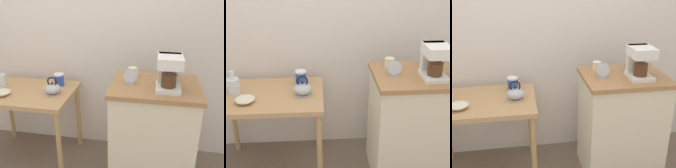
# 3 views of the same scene
# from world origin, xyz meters

# --- Properties ---
(ground_plane) EXTENTS (8.00, 8.00, 0.00)m
(ground_plane) POSITION_xyz_m (0.00, 0.00, 0.00)
(ground_plane) COLOR #6B5B4C
(back_wall) EXTENTS (4.40, 0.10, 2.80)m
(back_wall) POSITION_xyz_m (0.10, 0.50, 1.40)
(back_wall) COLOR silver
(back_wall) RESTS_ON ground_plane
(wooden_table) EXTENTS (0.88, 0.64, 0.74)m
(wooden_table) POSITION_xyz_m (-0.60, 0.07, 0.65)
(wooden_table) COLOR tan
(wooden_table) RESTS_ON ground_plane
(kitchen_counter) EXTENTS (0.70, 0.57, 0.94)m
(kitchen_counter) POSITION_xyz_m (0.59, -0.05, 0.47)
(kitchen_counter) COLOR beige
(kitchen_counter) RESTS_ON ground_plane
(bowl_stoneware) EXTENTS (0.15, 0.15, 0.05)m
(bowl_stoneware) POSITION_xyz_m (-0.76, -0.07, 0.77)
(bowl_stoneware) COLOR beige
(bowl_stoneware) RESTS_ON wooden_table
(teakettle) EXTENTS (0.18, 0.14, 0.17)m
(teakettle) POSITION_xyz_m (-0.32, 0.04, 0.79)
(teakettle) COLOR #B2B5BA
(teakettle) RESTS_ON wooden_table
(glass_carafe_vase) EXTENTS (0.10, 0.10, 0.19)m
(glass_carafe_vase) POSITION_xyz_m (-0.88, 0.11, 0.81)
(glass_carafe_vase) COLOR silver
(glass_carafe_vase) RESTS_ON wooden_table
(canister_enamel) EXTENTS (0.10, 0.10, 0.12)m
(canister_enamel) POSITION_xyz_m (-0.34, 0.25, 0.80)
(canister_enamel) COLOR #2D4CAD
(canister_enamel) RESTS_ON wooden_table
(coffee_maker) EXTENTS (0.18, 0.22, 0.26)m
(coffee_maker) POSITION_xyz_m (0.68, -0.11, 1.08)
(coffee_maker) COLOR white
(coffee_maker) RESTS_ON kitchen_counter
(mug_small_cream) EXTENTS (0.08, 0.08, 0.08)m
(mug_small_cream) POSITION_xyz_m (0.39, 0.10, 0.98)
(mug_small_cream) COLOR beige
(mug_small_cream) RESTS_ON kitchen_counter
(mug_dark_teal) EXTENTS (0.09, 0.08, 0.10)m
(mug_dark_teal) POSITION_xyz_m (0.71, 0.12, 0.99)
(mug_dark_teal) COLOR teal
(mug_dark_teal) RESTS_ON kitchen_counter
(table_clock) EXTENTS (0.11, 0.05, 0.12)m
(table_clock) POSITION_xyz_m (0.39, -0.07, 0.99)
(table_clock) COLOR #B2B5BA
(table_clock) RESTS_ON kitchen_counter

